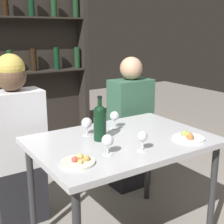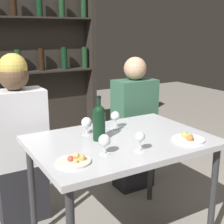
{
  "view_description": "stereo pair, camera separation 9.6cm",
  "coord_description": "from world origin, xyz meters",
  "px_view_note": "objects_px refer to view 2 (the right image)",
  "views": [
    {
      "loc": [
        -1.08,
        -1.53,
        1.42
      ],
      "look_at": [
        0.0,
        0.12,
        0.9
      ],
      "focal_mm": 50.0,
      "sensor_mm": 36.0,
      "label": 1
    },
    {
      "loc": [
        -1.0,
        -1.58,
        1.42
      ],
      "look_at": [
        0.0,
        0.12,
        0.9
      ],
      "focal_mm": 50.0,
      "sensor_mm": 36.0,
      "label": 2
    }
  ],
  "objects_px": {
    "wine_bottle": "(99,121)",
    "wine_glass_3": "(140,138)",
    "wine_glass_0": "(105,141)",
    "seated_person_right": "(134,128)",
    "wine_glass_1": "(87,123)",
    "wine_glass_2": "(115,117)",
    "food_plate_0": "(188,138)",
    "food_plate_1": "(74,161)",
    "seated_person_left": "(19,143)"
  },
  "relations": [
    {
      "from": "wine_glass_0",
      "to": "wine_glass_1",
      "type": "bearing_deg",
      "value": 80.16
    },
    {
      "from": "seated_person_left",
      "to": "wine_glass_0",
      "type": "bearing_deg",
      "value": -69.56
    },
    {
      "from": "wine_glass_1",
      "to": "wine_glass_2",
      "type": "relative_size",
      "value": 0.97
    },
    {
      "from": "wine_glass_0",
      "to": "wine_glass_1",
      "type": "distance_m",
      "value": 0.36
    },
    {
      "from": "wine_glass_0",
      "to": "wine_glass_2",
      "type": "distance_m",
      "value": 0.47
    },
    {
      "from": "wine_bottle",
      "to": "seated_person_left",
      "type": "height_order",
      "value": "seated_person_left"
    },
    {
      "from": "wine_glass_1",
      "to": "wine_glass_3",
      "type": "height_order",
      "value": "same"
    },
    {
      "from": "wine_glass_1",
      "to": "food_plate_0",
      "type": "xyz_separation_m",
      "value": [
        0.5,
        -0.42,
        -0.07
      ]
    },
    {
      "from": "wine_glass_0",
      "to": "food_plate_1",
      "type": "height_order",
      "value": "wine_glass_0"
    },
    {
      "from": "wine_bottle",
      "to": "wine_glass_1",
      "type": "height_order",
      "value": "wine_bottle"
    },
    {
      "from": "food_plate_0",
      "to": "food_plate_1",
      "type": "height_order",
      "value": "food_plate_0"
    },
    {
      "from": "wine_glass_2",
      "to": "food_plate_1",
      "type": "bearing_deg",
      "value": -141.18
    },
    {
      "from": "wine_glass_0",
      "to": "wine_glass_3",
      "type": "height_order",
      "value": "wine_glass_3"
    },
    {
      "from": "wine_glass_0",
      "to": "wine_glass_2",
      "type": "xyz_separation_m",
      "value": [
        0.29,
        0.37,
        0.01
      ]
    },
    {
      "from": "food_plate_1",
      "to": "wine_bottle",
      "type": "bearing_deg",
      "value": 41.05
    },
    {
      "from": "wine_bottle",
      "to": "food_plate_0",
      "type": "relative_size",
      "value": 1.38
    },
    {
      "from": "wine_glass_1",
      "to": "seated_person_right",
      "type": "bearing_deg",
      "value": 32.17
    },
    {
      "from": "food_plate_1",
      "to": "seated_person_left",
      "type": "height_order",
      "value": "seated_person_left"
    },
    {
      "from": "wine_glass_1",
      "to": "wine_glass_3",
      "type": "bearing_deg",
      "value": -72.53
    },
    {
      "from": "wine_bottle",
      "to": "food_plate_0",
      "type": "height_order",
      "value": "wine_bottle"
    },
    {
      "from": "wine_glass_3",
      "to": "seated_person_left",
      "type": "bearing_deg",
      "value": 119.78
    },
    {
      "from": "wine_bottle",
      "to": "wine_glass_1",
      "type": "relative_size",
      "value": 2.36
    },
    {
      "from": "wine_glass_2",
      "to": "seated_person_right",
      "type": "distance_m",
      "value": 0.65
    },
    {
      "from": "wine_glass_3",
      "to": "seated_person_left",
      "type": "height_order",
      "value": "seated_person_left"
    },
    {
      "from": "seated_person_left",
      "to": "seated_person_right",
      "type": "xyz_separation_m",
      "value": [
        1.02,
        0.0,
        -0.05
      ]
    },
    {
      "from": "seated_person_left",
      "to": "seated_person_right",
      "type": "distance_m",
      "value": 1.02
    },
    {
      "from": "wine_glass_0",
      "to": "seated_person_right",
      "type": "bearing_deg",
      "value": 46.59
    },
    {
      "from": "wine_glass_2",
      "to": "wine_glass_1",
      "type": "bearing_deg",
      "value": -174.76
    },
    {
      "from": "wine_glass_1",
      "to": "seated_person_left",
      "type": "relative_size",
      "value": 0.09
    },
    {
      "from": "wine_glass_3",
      "to": "food_plate_0",
      "type": "bearing_deg",
      "value": -0.28
    },
    {
      "from": "wine_glass_1",
      "to": "wine_bottle",
      "type": "bearing_deg",
      "value": -79.55
    },
    {
      "from": "wine_glass_3",
      "to": "seated_person_left",
      "type": "xyz_separation_m",
      "value": [
        -0.48,
        0.84,
        -0.21
      ]
    },
    {
      "from": "wine_bottle",
      "to": "wine_glass_2",
      "type": "bearing_deg",
      "value": 35.64
    },
    {
      "from": "food_plate_0",
      "to": "food_plate_1",
      "type": "distance_m",
      "value": 0.76
    },
    {
      "from": "wine_bottle",
      "to": "wine_glass_0",
      "type": "xyz_separation_m",
      "value": [
        -0.08,
        -0.22,
        -0.05
      ]
    },
    {
      "from": "wine_glass_1",
      "to": "food_plate_0",
      "type": "height_order",
      "value": "wine_glass_1"
    },
    {
      "from": "wine_bottle",
      "to": "wine_glass_2",
      "type": "relative_size",
      "value": 2.28
    },
    {
      "from": "wine_glass_1",
      "to": "food_plate_0",
      "type": "relative_size",
      "value": 0.59
    },
    {
      "from": "wine_glass_1",
      "to": "wine_glass_2",
      "type": "bearing_deg",
      "value": 5.24
    },
    {
      "from": "wine_glass_3",
      "to": "seated_person_right",
      "type": "height_order",
      "value": "seated_person_right"
    },
    {
      "from": "wine_glass_1",
      "to": "seated_person_right",
      "type": "relative_size",
      "value": 0.1
    },
    {
      "from": "wine_glass_1",
      "to": "seated_person_right",
      "type": "xyz_separation_m",
      "value": [
        0.67,
        0.42,
        -0.26
      ]
    },
    {
      "from": "wine_glass_0",
      "to": "seated_person_right",
      "type": "xyz_separation_m",
      "value": [
        0.73,
        0.77,
        -0.26
      ]
    },
    {
      "from": "wine_glass_1",
      "to": "food_plate_0",
      "type": "distance_m",
      "value": 0.66
    },
    {
      "from": "wine_bottle",
      "to": "wine_glass_3",
      "type": "xyz_separation_m",
      "value": [
        0.11,
        -0.29,
        -0.04
      ]
    },
    {
      "from": "food_plate_1",
      "to": "food_plate_0",
      "type": "bearing_deg",
      "value": -3.85
    },
    {
      "from": "food_plate_1",
      "to": "seated_person_left",
      "type": "bearing_deg",
      "value": 96.93
    },
    {
      "from": "wine_glass_0",
      "to": "seated_person_right",
      "type": "height_order",
      "value": "seated_person_right"
    },
    {
      "from": "wine_glass_3",
      "to": "food_plate_0",
      "type": "height_order",
      "value": "wine_glass_3"
    },
    {
      "from": "food_plate_0",
      "to": "wine_glass_2",
      "type": "bearing_deg",
      "value": 121.51
    }
  ]
}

